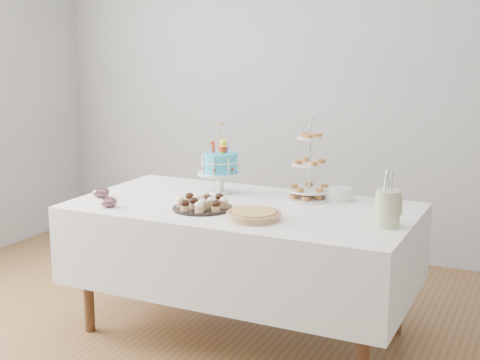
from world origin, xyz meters
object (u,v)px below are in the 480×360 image
at_px(pie, 254,215).
at_px(pastry_plate, 306,197).
at_px(tiered_stand, 310,165).
at_px(birthday_cake, 220,174).
at_px(jam_bowl_a, 109,202).
at_px(cupcake_tray, 202,203).
at_px(plate_stack, 337,194).
at_px(table, 242,244).
at_px(jam_bowl_b, 101,192).
at_px(utensil_pitcher, 388,207).

bearing_deg(pie, pastry_plate, 79.51).
xyz_separation_m(pie, tiered_stand, (0.10, 0.56, 0.18)).
height_order(birthday_cake, pastry_plate, birthday_cake).
bearing_deg(tiered_stand, jam_bowl_a, -144.72).
bearing_deg(cupcake_tray, jam_bowl_a, -159.68).
bearing_deg(plate_stack, cupcake_tray, -138.45).
relative_size(table, cupcake_tray, 5.79).
xyz_separation_m(birthday_cake, pie, (0.44, -0.47, -0.09)).
relative_size(table, plate_stack, 10.68).
height_order(tiered_stand, plate_stack, tiered_stand).
height_order(jam_bowl_a, jam_bowl_b, jam_bowl_b).
bearing_deg(pie, birthday_cake, 132.74).
bearing_deg(pie, jam_bowl_a, -172.58).
xyz_separation_m(cupcake_tray, pastry_plate, (0.44, 0.45, -0.02)).
relative_size(tiered_stand, plate_stack, 2.74).
xyz_separation_m(jam_bowl_b, utensil_pitcher, (1.68, 0.10, 0.07)).
bearing_deg(birthday_cake, table, -48.58).
relative_size(tiered_stand, jam_bowl_a, 5.21).
bearing_deg(jam_bowl_a, tiered_stand, 35.28).
relative_size(birthday_cake, jam_bowl_a, 4.49).
bearing_deg(jam_bowl_a, pie, 7.42).
relative_size(pie, utensil_pitcher, 1.02).
relative_size(table, tiered_stand, 3.90).
relative_size(table, pastry_plate, 7.58).
bearing_deg(birthday_cake, plate_stack, 3.22).
bearing_deg(table, jam_bowl_b, -167.51).
distance_m(jam_bowl_b, utensil_pitcher, 1.68).
relative_size(plate_stack, jam_bowl_b, 1.74).
relative_size(cupcake_tray, jam_bowl_b, 3.21).
bearing_deg(pastry_plate, cupcake_tray, -134.45).
distance_m(cupcake_tray, pastry_plate, 0.63).
relative_size(birthday_cake, tiered_stand, 0.86).
bearing_deg(table, pastry_plate, 43.66).
distance_m(plate_stack, jam_bowl_a, 1.31).
bearing_deg(utensil_pitcher, pie, 175.13).
relative_size(table, jam_bowl_b, 18.60).
height_order(plate_stack, jam_bowl_a, plate_stack).
distance_m(birthday_cake, jam_bowl_a, 0.71).
xyz_separation_m(cupcake_tray, tiered_stand, (0.45, 0.48, 0.17)).
height_order(table, pie, pie).
relative_size(cupcake_tray, plate_stack, 1.84).
bearing_deg(birthday_cake, jam_bowl_a, -131.96).
height_order(jam_bowl_b, utensil_pitcher, utensil_pitcher).
height_order(tiered_stand, jam_bowl_a, tiered_stand).
distance_m(jam_bowl_a, jam_bowl_b, 0.26).
relative_size(jam_bowl_b, utensil_pitcher, 0.37).
bearing_deg(jam_bowl_b, table, 12.49).
bearing_deg(tiered_stand, jam_bowl_b, -156.56).
bearing_deg(pie, utensil_pitcher, 14.48).
distance_m(jam_bowl_a, utensil_pitcher, 1.52).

